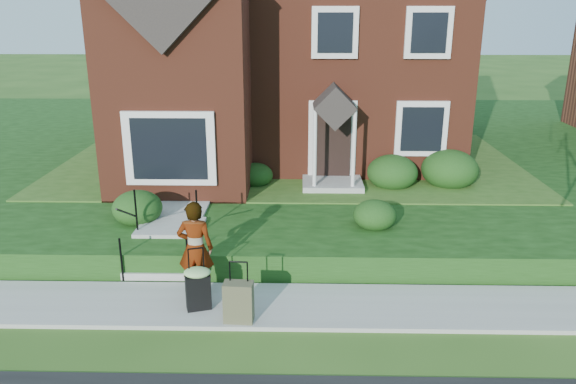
{
  "coord_description": "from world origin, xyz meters",
  "views": [
    {
      "loc": [
        0.31,
        -9.05,
        5.18
      ],
      "look_at": [
        0.08,
        2.0,
        1.57
      ],
      "focal_mm": 35.0,
      "sensor_mm": 36.0,
      "label": 1
    }
  ],
  "objects_px": {
    "front_steps": "(166,242)",
    "woman": "(195,248)",
    "suitcase_black": "(198,286)",
    "suitcase_olive": "(239,302)"
  },
  "relations": [
    {
      "from": "woman",
      "to": "suitcase_black",
      "type": "distance_m",
      "value": 0.75
    },
    {
      "from": "woman",
      "to": "suitcase_olive",
      "type": "height_order",
      "value": "woman"
    },
    {
      "from": "suitcase_olive",
      "to": "front_steps",
      "type": "bearing_deg",
      "value": 130.32
    },
    {
      "from": "suitcase_black",
      "to": "suitcase_olive",
      "type": "bearing_deg",
      "value": -45.82
    },
    {
      "from": "front_steps",
      "to": "suitcase_black",
      "type": "xyz_separation_m",
      "value": [
        1.03,
        -2.03,
        0.05
      ]
    },
    {
      "from": "woman",
      "to": "suitcase_olive",
      "type": "bearing_deg",
      "value": 133.37
    },
    {
      "from": "suitcase_black",
      "to": "suitcase_olive",
      "type": "distance_m",
      "value": 0.87
    },
    {
      "from": "front_steps",
      "to": "woman",
      "type": "relative_size",
      "value": 1.11
    },
    {
      "from": "suitcase_black",
      "to": "woman",
      "type": "bearing_deg",
      "value": 84.58
    },
    {
      "from": "woman",
      "to": "suitcase_olive",
      "type": "xyz_separation_m",
      "value": [
        0.88,
        -0.98,
        -0.55
      ]
    }
  ]
}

